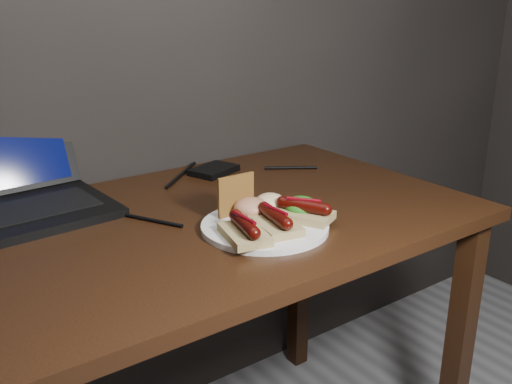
{
  "coord_description": "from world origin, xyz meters",
  "views": [
    {
      "loc": [
        -0.44,
        0.41,
        1.19
      ],
      "look_at": [
        0.19,
        1.28,
        0.82
      ],
      "focal_mm": 40.0,
      "sensor_mm": 36.0,
      "label": 1
    }
  ],
  "objects": [
    {
      "name": "desk",
      "position": [
        0.0,
        1.38,
        0.66
      ],
      "size": [
        1.4,
        0.7,
        0.75
      ],
      "color": "#321C0C",
      "rests_on": "ground"
    },
    {
      "name": "hard_drive",
      "position": [
        0.3,
        1.63,
        0.76
      ],
      "size": [
        0.14,
        0.12,
        0.02
      ],
      "primitive_type": "cube",
      "rotation": [
        0.0,
        0.0,
        0.34
      ],
      "color": "black",
      "rests_on": "desk"
    },
    {
      "name": "desk_cables",
      "position": [
        0.03,
        1.52,
        0.75
      ],
      "size": [
        1.05,
        0.4,
        0.01
      ],
      "color": "black",
      "rests_on": "desk"
    },
    {
      "name": "plate",
      "position": [
        0.19,
        1.25,
        0.76
      ],
      "size": [
        0.31,
        0.31,
        0.01
      ],
      "primitive_type": "cylinder",
      "rotation": [
        0.0,
        0.0,
        -0.26
      ],
      "color": "white",
      "rests_on": "desk"
    },
    {
      "name": "bread_sausage_left",
      "position": [
        0.11,
        1.21,
        0.78
      ],
      "size": [
        0.09,
        0.13,
        0.04
      ],
      "color": "tan",
      "rests_on": "plate"
    },
    {
      "name": "bread_sausage_center",
      "position": [
        0.18,
        1.21,
        0.78
      ],
      "size": [
        0.09,
        0.13,
        0.04
      ],
      "color": "tan",
      "rests_on": "plate"
    },
    {
      "name": "bread_sausage_right",
      "position": [
        0.26,
        1.22,
        0.78
      ],
      "size": [
        0.11,
        0.13,
        0.04
      ],
      "color": "tan",
      "rests_on": "plate"
    },
    {
      "name": "crispbread",
      "position": [
        0.17,
        1.32,
        0.8
      ],
      "size": [
        0.09,
        0.01,
        0.08
      ],
      "primitive_type": "cube",
      "color": "olive",
      "rests_on": "plate"
    },
    {
      "name": "salad_greens",
      "position": [
        0.27,
        1.24,
        0.78
      ],
      "size": [
        0.07,
        0.07,
        0.04
      ],
      "primitive_type": "ellipsoid",
      "color": "#185611",
      "rests_on": "plate"
    },
    {
      "name": "salsa_mound",
      "position": [
        0.19,
        1.29,
        0.78
      ],
      "size": [
        0.07,
        0.07,
        0.04
      ],
      "primitive_type": "ellipsoid",
      "color": "#A62110",
      "rests_on": "plate"
    },
    {
      "name": "coleslaw_mound",
      "position": [
        0.24,
        1.3,
        0.78
      ],
      "size": [
        0.06,
        0.06,
        0.04
      ],
      "primitive_type": "ellipsoid",
      "color": "silver",
      "rests_on": "plate"
    }
  ]
}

